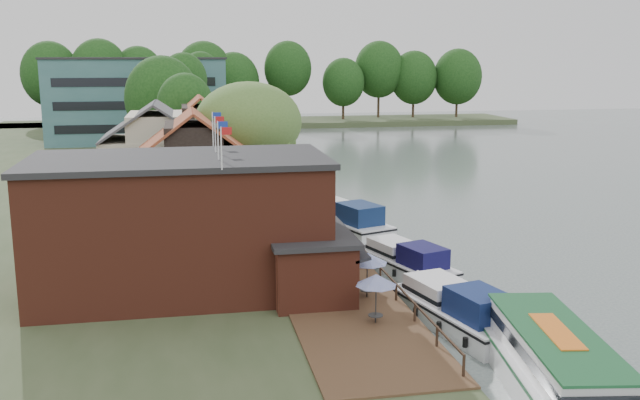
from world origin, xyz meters
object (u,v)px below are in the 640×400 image
cottage_b (157,153)px  umbrella_2 (338,260)px  swan (546,386)px  tour_boat (560,370)px  cruiser_1 (406,257)px  cruiser_2 (345,216)px  hotel_block (138,100)px  umbrella_1 (367,275)px  umbrella_0 (376,299)px  umbrella_4 (310,235)px  pub (219,223)px  cottage_c (201,140)px  umbrella_5 (318,222)px  umbrella_3 (332,243)px  cruiser_0 (455,304)px  willow (249,146)px  cottage_a (194,169)px

cottage_b → umbrella_2: 27.40m
swan → tour_boat: bearing=-92.8°
cruiser_1 → cruiser_2: (-1.32, 11.18, 0.20)m
hotel_block → umbrella_1: hotel_block is taller
umbrella_0 → umbrella_4: 12.41m
umbrella_4 → swan: size_ratio=5.40×
umbrella_0 → cruiser_2: size_ratio=0.22×
pub → umbrella_2: size_ratio=8.28×
hotel_block → cottage_c: 37.90m
cottage_c → umbrella_5: bearing=-74.1°
hotel_block → umbrella_3: bearing=-77.5°
cottage_c → cruiser_1: bearing=-69.1°
umbrella_3 → swan: (5.48, -16.26, -2.07)m
umbrella_1 → umbrella_4: bearing=99.5°
umbrella_1 → umbrella_2: same height
cruiser_0 → tour_boat: tour_boat is taller
umbrella_5 → tour_boat: (5.24, -22.88, -0.88)m
willow → umbrella_0: size_ratio=4.39×
umbrella_0 → cottage_c: bearing=99.5°
pub → umbrella_4: size_ratio=8.42×
umbrella_4 → cruiser_0: 12.22m
umbrella_0 → cruiser_0: 4.92m
umbrella_5 → cruiser_0: bearing=-73.5°
cruiser_0 → swan: size_ratio=22.65×
hotel_block → willow: bearing=-77.3°
umbrella_3 → cottage_c: bearing=102.8°
cottage_c → cruiser_0: 41.15m
cottage_a → umbrella_0: cottage_a is taller
cottage_b → umbrella_4: 22.04m
umbrella_2 → umbrella_3: (0.44, 3.67, 0.00)m
hotel_block → willow: 52.29m
willow → tour_boat: willow is taller
willow → cruiser_0: size_ratio=1.05×
umbrella_0 → umbrella_1: (0.52, 3.62, 0.00)m
umbrella_0 → cruiser_2: (3.46, 21.55, -0.98)m
hotel_block → willow: size_ratio=2.44×
cottage_b → swan: size_ratio=21.82×
cottage_b → umbrella_2: bearing=-67.4°
willow → umbrella_1: willow is taller
umbrella_0 → cottage_b: bearing=108.8°
cottage_c → cruiser_1: (11.61, -30.47, -4.14)m
umbrella_2 → umbrella_5: size_ratio=1.02×
cottage_a → umbrella_1: 20.26m
umbrella_2 → tour_boat: size_ratio=0.19×
tour_boat → pub: bearing=141.0°
cruiser_1 → umbrella_4: bearing=142.8°
cottage_a → cottage_b: bearing=106.7°
umbrella_1 → umbrella_2: 3.20m
umbrella_3 → cruiser_2: umbrella_3 is taller
cruiser_0 → cottage_c: bearing=92.7°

